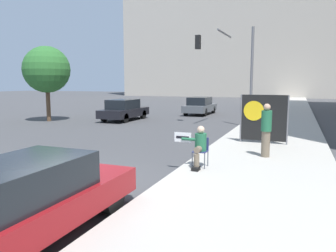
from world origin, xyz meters
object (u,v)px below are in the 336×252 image
Objects in this scene: traffic_light_pole at (231,59)px; street_tree_near_curb at (47,70)px; jogger_on_sidewalk at (266,130)px; parked_car_curbside at (29,199)px; seated_protester at (199,145)px; protest_banner at (263,118)px; car_on_road_midblock at (200,106)px; car_on_road_nearest at (124,110)px.

street_tree_near_curb is (-12.06, -2.01, -0.52)m from traffic_light_pole.
parked_car_curbside is at bearing 56.03° from jogger_on_sidewalk.
street_tree_near_curb reaches higher than seated_protester.
seated_protester is at bearing -33.45° from street_tree_near_curb.
street_tree_near_curb is at bearing 164.43° from protest_banner.
jogger_on_sidewalk is 0.40× the size of car_on_road_midblock.
protest_banner is 0.35× the size of traffic_light_pole.
seated_protester is at bearing 41.96° from jogger_on_sidewalk.
seated_protester is 17.97m from car_on_road_midblock.
traffic_light_pole is 8.16m from car_on_road_midblock.
car_on_road_midblock is at bearing 116.60° from protest_banner.
car_on_road_midblock is (-6.29, 12.56, -0.48)m from protest_banner.
seated_protester is at bearing -73.99° from car_on_road_midblock.
traffic_light_pole is at bearing 112.89° from protest_banner.
street_tree_near_curb is (-14.63, 4.08, 2.30)m from protest_banner.
protest_banner is 14.06m from car_on_road_midblock.
car_on_road_midblock is (-4.96, 17.27, -0.09)m from seated_protester.
protest_banner is 0.39× the size of street_tree_near_curb.
car_on_road_nearest is at bearing 113.84° from seated_protester.
protest_banner is (-0.34, 2.56, 0.13)m from jogger_on_sidewalk.
traffic_light_pole reaches higher than street_tree_near_curb.
seated_protester is 2.74m from jogger_on_sidewalk.
protest_banner is 0.45× the size of car_on_road_nearest.
parked_car_curbside is at bearing -65.87° from car_on_road_nearest.
jogger_on_sidewalk is 16.56m from street_tree_near_curb.
car_on_road_midblock is 12.22m from street_tree_near_curb.
street_tree_near_curb is (-11.80, 13.78, 2.81)m from parked_car_curbside.
seated_protester is 0.28× the size of car_on_road_nearest.
protest_banner is at bearing -15.57° from street_tree_near_curb.
traffic_light_pole is (-1.23, 10.80, 3.21)m from seated_protester.
car_on_road_midblock reaches higher than parked_car_curbside.
seated_protester is 0.24× the size of street_tree_near_curb.
car_on_road_nearest is at bearing 114.13° from parked_car_curbside.
parked_car_curbside is at bearing -106.28° from protest_banner.
car_on_road_nearest is at bearing 177.34° from traffic_light_pole.
car_on_road_midblock is 0.87× the size of street_tree_near_curb.
parked_car_curbside is at bearing -120.94° from seated_protester.
parked_car_curbside is 18.36m from street_tree_near_curb.
parked_car_curbside is (-2.84, -9.71, -0.52)m from protest_banner.
seated_protester is 11.33m from traffic_light_pole.
jogger_on_sidewalk is 16.52m from car_on_road_midblock.
parked_car_curbside is 1.00× the size of car_on_road_nearest.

